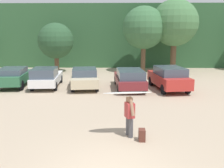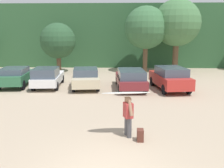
{
  "view_description": "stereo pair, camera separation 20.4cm",
  "coord_description": "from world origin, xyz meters",
  "views": [
    {
      "loc": [
        0.23,
        -6.72,
        4.0
      ],
      "look_at": [
        -0.03,
        6.41,
        1.33
      ],
      "focal_mm": 41.02,
      "sensor_mm": 36.0,
      "label": 1
    },
    {
      "loc": [
        0.44,
        -6.71,
        4.0
      ],
      "look_at": [
        -0.03,
        6.41,
        1.33
      ],
      "focal_mm": 41.02,
      "sensor_mm": 36.0,
      "label": 2
    }
  ],
  "objects": [
    {
      "name": "hillside_ridge",
      "position": [
        0.0,
        28.3,
        3.56
      ],
      "size": [
        108.0,
        12.0,
        7.13
      ],
      "primitive_type": "cube",
      "color": "#2D5633",
      "rests_on": "ground_plane"
    },
    {
      "name": "tree_left",
      "position": [
        -5.86,
        18.84,
        3.14
      ],
      "size": [
        3.53,
        3.53,
        4.92
      ],
      "color": "brown",
      "rests_on": "ground_plane"
    },
    {
      "name": "tree_center",
      "position": [
        2.86,
        19.16,
        4.41
      ],
      "size": [
        4.22,
        4.22,
        6.55
      ],
      "color": "brown",
      "rests_on": "ground_plane"
    },
    {
      "name": "tree_ridge_back",
      "position": [
        5.97,
        19.6,
        4.88
      ],
      "size": [
        4.67,
        4.67,
        7.25
      ],
      "color": "brown",
      "rests_on": "ground_plane"
    },
    {
      "name": "parked_car_forest_green",
      "position": [
        -7.45,
        11.82,
        0.79
      ],
      "size": [
        2.3,
        4.3,
        1.44
      ],
      "rotation": [
        0.0,
        0.0,
        1.68
      ],
      "color": "#2D6642",
      "rests_on": "ground_plane"
    },
    {
      "name": "parked_car_white",
      "position": [
        -4.96,
        11.64,
        0.77
      ],
      "size": [
        2.15,
        4.49,
        1.51
      ],
      "rotation": [
        0.0,
        0.0,
        1.66
      ],
      "color": "white",
      "rests_on": "ground_plane"
    },
    {
      "name": "parked_car_champagne",
      "position": [
        -2.16,
        11.72,
        0.75
      ],
      "size": [
        2.42,
        4.74,
        1.44
      ],
      "rotation": [
        0.0,
        0.0,
        1.7
      ],
      "color": "beige",
      "rests_on": "ground_plane"
    },
    {
      "name": "parked_car_maroon",
      "position": [
        1.12,
        11.24,
        0.77
      ],
      "size": [
        2.22,
        4.77,
        1.45
      ],
      "rotation": [
        0.0,
        0.0,
        1.65
      ],
      "color": "maroon",
      "rests_on": "ground_plane"
    },
    {
      "name": "parked_car_red",
      "position": [
        3.87,
        11.1,
        0.86
      ],
      "size": [
        2.48,
        4.66,
        1.63
      ],
      "rotation": [
        0.0,
        0.0,
        1.72
      ],
      "color": "#B72D28",
      "rests_on": "ground_plane"
    },
    {
      "name": "person_adult",
      "position": [
        0.72,
        2.72,
        0.9
      ],
      "size": [
        0.41,
        0.7,
        1.6
      ],
      "rotation": [
        0.0,
        0.0,
        3.48
      ],
      "color": "#4C4C51",
      "rests_on": "ground_plane"
    },
    {
      "name": "surfboard_white",
      "position": [
        0.63,
        2.73,
        1.74
      ],
      "size": [
        1.93,
        0.75,
        0.16
      ],
      "rotation": [
        0.0,
        0.0,
        3.26
      ],
      "color": "white"
    },
    {
      "name": "backpack_dropped",
      "position": [
        1.17,
        2.28,
        0.22
      ],
      "size": [
        0.24,
        0.34,
        0.45
      ],
      "color": "#592D23",
      "rests_on": "ground_plane"
    }
  ]
}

